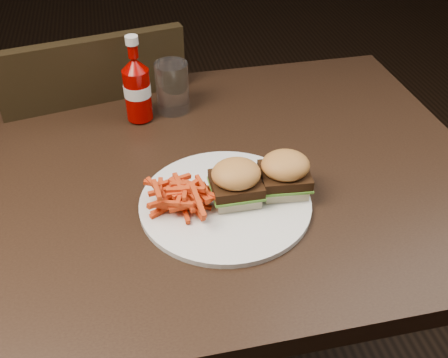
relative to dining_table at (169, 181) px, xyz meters
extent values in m
cube|color=black|center=(0.00, 0.00, 0.00)|extent=(1.20, 0.80, 0.04)
cube|color=black|center=(-0.16, 0.50, -0.30)|extent=(0.51, 0.51, 0.04)
cylinder|color=white|center=(0.09, -0.11, 0.03)|extent=(0.30, 0.30, 0.01)
cube|color=beige|center=(0.10, -0.11, 0.04)|extent=(0.08, 0.07, 0.02)
cube|color=beige|center=(0.19, -0.11, 0.04)|extent=(0.08, 0.08, 0.02)
cylinder|color=#880100|center=(-0.03, 0.21, 0.08)|extent=(0.06, 0.06, 0.11)
cylinder|color=white|center=(0.04, 0.23, 0.08)|extent=(0.07, 0.07, 0.11)
camera|label=1|loc=(-0.06, -0.79, 0.62)|focal=42.00mm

